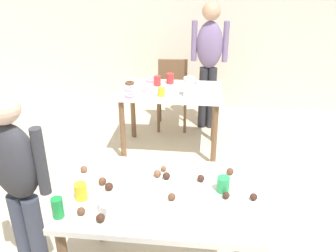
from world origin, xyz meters
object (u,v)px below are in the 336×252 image
Objects in this scene: pitcher_far at (189,87)px; dining_table_far at (171,99)px; chair_far_table at (172,90)px; person_adult_far at (209,55)px; person_girl_near at (18,180)px; dining_table_near at (162,205)px; mixing_bowl at (113,205)px; soda_can at (58,208)px.

dining_table_far is at bearing 137.79° from pitcher_far.
person_adult_far reaches higher than chair_far_table.
person_girl_near is 0.88× the size of person_adult_far.
pitcher_far is (0.21, -0.19, 0.22)m from dining_table_far.
dining_table_far is 0.36m from pitcher_far.
person_girl_near reaches higher than dining_table_near.
pitcher_far reaches higher than mixing_bowl.
dining_table_far is 0.79× the size of person_girl_near.
chair_far_table is 2.81m from mixing_bowl.
dining_table_near is at bearing -95.63° from person_adult_far.
person_girl_near is (-0.73, -2.00, 0.20)m from dining_table_far.
soda_can is at bearing -100.43° from dining_table_far.
dining_table_far is 1.28× the size of chair_far_table.
mixing_bowl is at bearing -9.22° from person_girl_near.
person_girl_near reaches higher than mixing_bowl.
dining_table_far is at bearing 79.57° from soda_can.
chair_far_table is 5.32× the size of mixing_bowl.
chair_far_table is (-0.20, 2.60, -0.16)m from dining_table_near.
dining_table_near is at bearing -92.12° from pitcher_far.
person_adult_far reaches higher than person_girl_near.
person_girl_near is 2.04m from pitcher_far.
mixing_bowl is at bearing -143.47° from dining_table_near.
pitcher_far is at bearing -73.55° from chair_far_table.
person_adult_far reaches higher than soda_can.
person_adult_far is at bearing 84.37° from dining_table_near.
soda_can reaches higher than mixing_bowl.
chair_far_table is at bearing 177.68° from person_adult_far.
pitcher_far reaches higher than dining_table_far.
dining_table_near is 1.07× the size of dining_table_far.
dining_table_far is at bearing -120.53° from person_adult_far.
pitcher_far is at bearing -42.21° from dining_table_far.
person_adult_far reaches higher than dining_table_far.
mixing_bowl is (-0.06, -2.80, 0.29)m from chair_far_table.
dining_table_far is at bearing 69.95° from person_girl_near.
mixing_bowl is (-0.26, -0.20, 0.13)m from dining_table_near.
chair_far_table reaches higher than mixing_bowl.
chair_far_table is at bearing 94.29° from dining_table_far.
mixing_bowl is (-0.52, -2.78, -0.18)m from person_adult_far.
pitcher_far is at bearing 62.52° from person_girl_near.
dining_table_near is 1.72m from pitcher_far.
dining_table_far is 0.72m from chair_far_table.
soda_can is 2.09m from pitcher_far.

